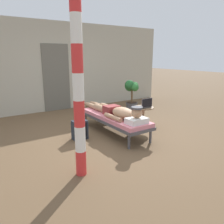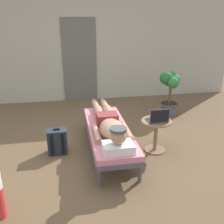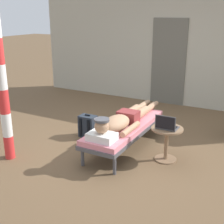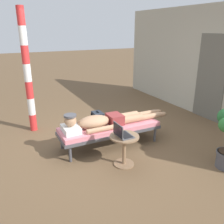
# 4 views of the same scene
# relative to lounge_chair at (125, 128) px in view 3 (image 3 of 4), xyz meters

# --- Properties ---
(ground_plane) EXTENTS (40.00, 40.00, 0.00)m
(ground_plane) POSITION_rel_lounge_chair_xyz_m (-0.10, 0.03, -0.35)
(ground_plane) COLOR brown
(house_wall_back) EXTENTS (7.60, 0.20, 2.70)m
(house_wall_back) POSITION_rel_lounge_chair_xyz_m (0.00, 2.94, 1.00)
(house_wall_back) COLOR #B2AD99
(house_wall_back) RESTS_ON ground
(house_door_panel) EXTENTS (0.84, 0.03, 2.04)m
(house_door_panel) POSITION_rel_lounge_chair_xyz_m (-0.25, 2.83, 0.67)
(house_door_panel) COLOR #625F54
(house_door_panel) RESTS_ON ground
(lounge_chair) EXTENTS (0.64, 1.95, 0.42)m
(lounge_chair) POSITION_rel_lounge_chair_xyz_m (0.00, 0.00, 0.00)
(lounge_chair) COLOR #4C4C51
(lounge_chair) RESTS_ON ground
(person_reclining) EXTENTS (0.53, 2.17, 0.33)m
(person_reclining) POSITION_rel_lounge_chair_xyz_m (0.00, -0.09, 0.17)
(person_reclining) COLOR white
(person_reclining) RESTS_ON lounge_chair
(side_table) EXTENTS (0.48, 0.48, 0.52)m
(side_table) POSITION_rel_lounge_chair_xyz_m (0.75, -0.10, 0.01)
(side_table) COLOR #8C6B4C
(side_table) RESTS_ON ground
(laptop) EXTENTS (0.31, 0.24, 0.23)m
(laptop) POSITION_rel_lounge_chair_xyz_m (0.75, -0.15, 0.24)
(laptop) COLOR #4C4C51
(laptop) RESTS_ON side_table
(backpack) EXTENTS (0.30, 0.26, 0.42)m
(backpack) POSITION_rel_lounge_chair_xyz_m (-0.80, 0.10, -0.15)
(backpack) COLOR #262D38
(backpack) RESTS_ON ground
(porch_post) EXTENTS (0.15, 0.15, 2.57)m
(porch_post) POSITION_rel_lounge_chair_xyz_m (-1.41, -1.20, 0.94)
(porch_post) COLOR red
(porch_post) RESTS_ON ground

